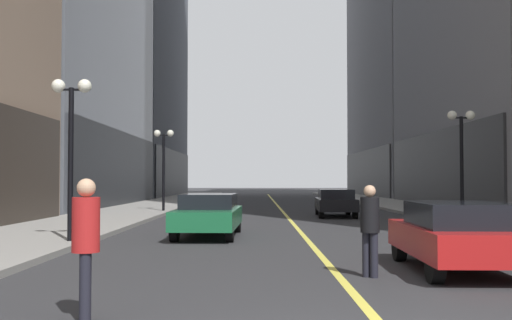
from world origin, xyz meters
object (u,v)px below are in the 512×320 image
object	(u,v)px
car_green	(209,213)
car_black	(336,202)
pedestrian_in_black_coat	(370,224)
car_red	(459,234)
street_lamp_left_far	(164,152)
street_lamp_left_near	(71,123)
pedestrian_in_red_jacket	(86,238)
street_lamp_right_mid	(462,141)

from	to	relation	value
car_green	car_black	bearing A→B (deg)	62.80
car_black	pedestrian_in_black_coat	xyz separation A→B (m)	(-1.78, -18.13, 0.24)
car_red	street_lamp_left_far	world-z (taller)	street_lamp_left_far
pedestrian_in_black_coat	street_lamp_left_far	xyz separation A→B (m)	(-6.95, 20.97, 2.29)
pedestrian_in_black_coat	street_lamp_left_far	size ratio (longest dim) A/B	0.37
car_black	street_lamp_left_near	bearing A→B (deg)	-123.67
car_green	pedestrian_in_black_coat	world-z (taller)	pedestrian_in_black_coat
car_green	pedestrian_in_red_jacket	size ratio (longest dim) A/B	2.65
pedestrian_in_red_jacket	street_lamp_left_far	bearing A→B (deg)	96.56
car_black	street_lamp_right_mid	size ratio (longest dim) A/B	1.03
pedestrian_in_red_jacket	pedestrian_in_black_coat	bearing A→B (deg)	39.38
car_black	pedestrian_in_red_jacket	xyz separation A→B (m)	(-5.93, -21.54, 0.31)
street_lamp_right_mid	pedestrian_in_black_coat	bearing A→B (deg)	-115.63
car_red	car_black	distance (m)	17.44
car_red	pedestrian_in_red_jacket	distance (m)	7.24
pedestrian_in_black_coat	street_lamp_right_mid	distance (m)	13.71
car_green	pedestrian_in_red_jacket	bearing A→B (deg)	-93.23
car_black	street_lamp_left_far	bearing A→B (deg)	161.96
car_red	pedestrian_in_black_coat	xyz separation A→B (m)	(-1.82, -0.68, 0.24)
street_lamp_left_near	street_lamp_left_far	world-z (taller)	same
car_red	pedestrian_in_red_jacket	bearing A→B (deg)	-145.59
pedestrian_in_black_coat	street_lamp_left_far	bearing A→B (deg)	108.34
car_green	street_lamp_left_near	distance (m)	5.11
car_green	street_lamp_right_mid	size ratio (longest dim) A/B	1.05
pedestrian_in_red_jacket	street_lamp_right_mid	bearing A→B (deg)	57.34
car_green	pedestrian_in_red_jacket	xyz separation A→B (m)	(-0.63, -11.23, 0.31)
car_green	car_black	world-z (taller)	same
pedestrian_in_red_jacket	street_lamp_right_mid	world-z (taller)	street_lamp_right_mid
pedestrian_in_black_coat	street_lamp_left_near	world-z (taller)	street_lamp_left_near
car_green	street_lamp_left_far	bearing A→B (deg)	104.65
street_lamp_left_far	street_lamp_right_mid	world-z (taller)	same
car_red	street_lamp_left_near	size ratio (longest dim) A/B	0.94
pedestrian_in_black_coat	street_lamp_left_near	xyz separation A→B (m)	(-6.95, 5.02, 2.29)
car_black	pedestrian_in_black_coat	size ratio (longest dim) A/B	2.75
car_red	car_black	bearing A→B (deg)	90.14
car_green	street_lamp_left_far	distance (m)	13.82
car_red	street_lamp_left_far	size ratio (longest dim) A/B	0.94
car_black	pedestrian_in_red_jacket	bearing A→B (deg)	-105.39
car_red	pedestrian_in_black_coat	size ratio (longest dim) A/B	2.52
pedestrian_in_black_coat	street_lamp_right_mid	xyz separation A→B (m)	(5.85, 12.19, 2.29)
car_red	pedestrian_in_red_jacket	xyz separation A→B (m)	(-5.97, -4.09, 0.31)
car_green	street_lamp_right_mid	bearing A→B (deg)	24.99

